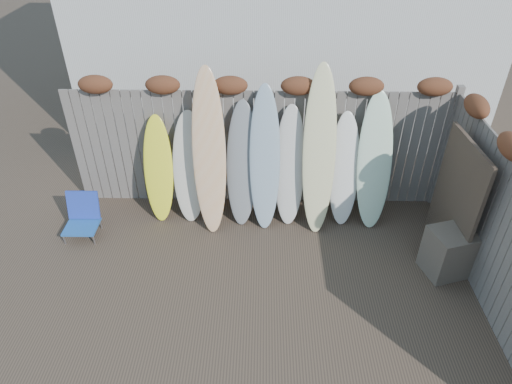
{
  "coord_description": "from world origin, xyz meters",
  "views": [
    {
      "loc": [
        0.09,
        -4.01,
        4.7
      ],
      "look_at": [
        0.0,
        1.2,
        1.0
      ],
      "focal_mm": 32.0,
      "sensor_mm": 36.0,
      "label": 1
    }
  ],
  "objects_px": {
    "beach_chair": "(82,216)",
    "surfboard_0": "(158,169)",
    "lattice_panel": "(456,201)",
    "wooden_crate": "(449,252)"
  },
  "relations": [
    {
      "from": "beach_chair",
      "to": "surfboard_0",
      "type": "bearing_deg",
      "value": 25.19
    },
    {
      "from": "lattice_panel",
      "to": "surfboard_0",
      "type": "distance_m",
      "value": 4.43
    },
    {
      "from": "beach_chair",
      "to": "surfboard_0",
      "type": "distance_m",
      "value": 1.37
    },
    {
      "from": "beach_chair",
      "to": "wooden_crate",
      "type": "relative_size",
      "value": 0.94
    },
    {
      "from": "wooden_crate",
      "to": "lattice_panel",
      "type": "distance_m",
      "value": 0.71
    },
    {
      "from": "beach_chair",
      "to": "surfboard_0",
      "type": "xyz_separation_m",
      "value": [
        1.15,
        0.54,
        0.53
      ]
    },
    {
      "from": "surfboard_0",
      "to": "lattice_panel",
      "type": "bearing_deg",
      "value": -13.11
    },
    {
      "from": "surfboard_0",
      "to": "wooden_crate",
      "type": "bearing_deg",
      "value": -18.55
    },
    {
      "from": "lattice_panel",
      "to": "surfboard_0",
      "type": "relative_size",
      "value": 1.07
    },
    {
      "from": "beach_chair",
      "to": "lattice_panel",
      "type": "height_order",
      "value": "lattice_panel"
    }
  ]
}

